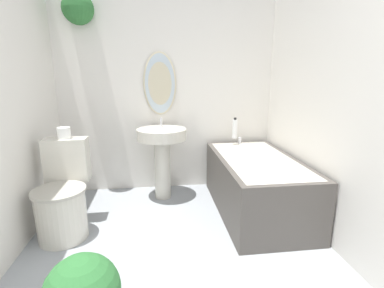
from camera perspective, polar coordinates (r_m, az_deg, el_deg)
The scene contains 7 objects.
wall_back at distance 3.28m, azimuth -6.31°, elevation 12.38°, with size 2.57×0.32×2.40m.
wall_right at distance 2.29m, azimuth 30.51°, elevation 8.30°, with size 0.06×3.01×2.40m.
toilet at distance 2.66m, azimuth -24.93°, elevation -10.15°, with size 0.43×0.59×0.81m.
pedestal_sink at distance 3.05m, azimuth -6.17°, elevation -0.82°, with size 0.54×0.54×0.89m.
bathtub at distance 2.89m, azimuth 12.99°, elevation -7.92°, with size 0.75×1.41×0.64m.
shampoo_bottle at distance 3.26m, azimuth 8.77°, elevation 3.13°, with size 0.06×0.06×0.24m.
toilet_paper_roll at distance 2.70m, azimuth -24.77°, elevation 2.08°, with size 0.11×0.11×0.10m.
Camera 1 is at (-0.14, -0.37, 1.35)m, focal length 26.00 mm.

